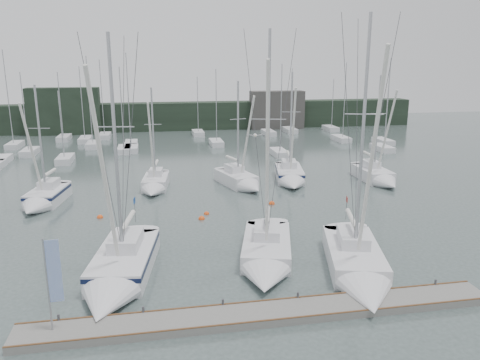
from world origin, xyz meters
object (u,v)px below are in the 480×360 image
sailboat_mid_b (154,185)px  buoy_b (272,204)px  sailboat_near_right (359,271)px  sailboat_near_left (118,275)px  sailboat_mid_c (242,182)px  sailboat_mid_d (291,177)px  sailboat_near_center (266,260)px  sailboat_mid_a (43,200)px  buoy_d (207,214)px  buoy_c (100,218)px  dock_banner (52,276)px  buoy_a (202,219)px  sailboat_mid_e (378,177)px

sailboat_mid_b → buoy_b: sailboat_mid_b is taller
buoy_b → sailboat_mid_b: bearing=147.9°
sailboat_near_right → sailboat_near_left: bearing=-173.0°
sailboat_mid_c → sailboat_mid_d: 5.42m
sailboat_near_left → sailboat_near_center: bearing=13.5°
sailboat_mid_a → buoy_d: (13.97, -4.79, -0.63)m
buoy_c → dock_banner: size_ratio=0.11×
buoy_a → sailboat_near_center: bearing=-73.3°
sailboat_near_left → sailboat_mid_b: bearing=92.4°
buoy_a → buoy_c: (-8.17, 1.89, 0.00)m
sailboat_mid_a → buoy_c: 6.69m
sailboat_near_right → sailboat_mid_a: (-21.32, 18.61, 0.03)m
buoy_b → sailboat_near_center: bearing=-106.0°
sailboat_near_center → sailboat_mid_d: 21.14m
sailboat_mid_c → buoy_a: bearing=-136.6°
sailboat_mid_b → buoy_a: size_ratio=20.28×
sailboat_near_left → sailboat_mid_c: size_ratio=1.33×
sailboat_mid_d → sailboat_mid_e: (9.09, -1.71, -0.03)m
sailboat_near_right → buoy_b: size_ratio=29.06×
buoy_c → buoy_d: bearing=-4.5°
sailboat_near_center → buoy_a: bearing=121.7°
sailboat_near_right → sailboat_mid_e: sailboat_near_right is taller
buoy_a → buoy_c: size_ratio=1.04×
sailboat_mid_d → sailboat_mid_b: bearing=-167.0°
buoy_c → sailboat_mid_b: bearing=59.1°
sailboat_near_right → sailboat_mid_c: size_ratio=1.42×
sailboat_near_left → buoy_c: 12.74m
sailboat_mid_d → buoy_b: sailboat_mid_d is taller
sailboat_near_right → sailboat_mid_b: sailboat_near_right is taller
sailboat_near_right → sailboat_mid_b: size_ratio=1.51×
sailboat_near_right → sailboat_mid_d: (2.55, 22.47, 0.03)m
sailboat_near_left → dock_banner: (-2.45, -4.78, 2.42)m
sailboat_near_center → sailboat_mid_a: sailboat_near_center is taller
buoy_b → sailboat_near_right: bearing=-85.4°
sailboat_near_left → sailboat_mid_a: size_ratio=1.33×
sailboat_mid_a → buoy_a: 14.71m
sailboat_near_right → buoy_c: (-16.07, 14.51, -0.59)m
sailboat_mid_b → sailboat_mid_d: size_ratio=0.88×
sailboat_mid_c → sailboat_mid_d: (5.34, 0.95, 0.02)m
sailboat_mid_e → buoy_a: sailboat_mid_e is taller
buoy_a → sailboat_near_left: bearing=-119.1°
buoy_c → sailboat_mid_a: bearing=142.0°
sailboat_mid_e → buoy_a: 21.19m
sailboat_mid_b → buoy_d: 9.26m
sailboat_near_center → sailboat_mid_a: (-16.38, 15.90, 0.09)m
sailboat_mid_b → sailboat_mid_e: 23.25m
sailboat_mid_a → sailboat_mid_e: size_ratio=0.95×
sailboat_near_right → sailboat_mid_a: sailboat_near_right is taller
buoy_b → buoy_d: buoy_b is taller
sailboat_mid_d → buoy_d: bearing=-127.6°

